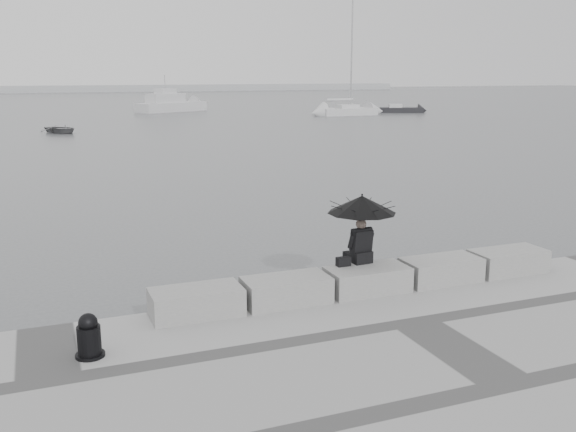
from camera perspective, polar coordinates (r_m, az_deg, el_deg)
name	(u,v)px	position (r m, az deg, el deg)	size (l,w,h in m)	color
ground	(356,308)	(13.27, 6.04, -8.17)	(360.00, 360.00, 0.00)	#4C4F52
stone_block_far_left	(196,302)	(11.48, -8.15, -7.60)	(1.60, 0.80, 0.50)	gray
stone_block_left	(286,290)	(11.96, -0.16, -6.64)	(1.60, 0.80, 0.50)	gray
stone_block_centre	(367,280)	(12.64, 7.07, -5.65)	(1.60, 0.80, 0.50)	gray
stone_block_right	(441,270)	(13.51, 13.44, -4.70)	(1.60, 0.80, 0.50)	gray
stone_block_far_right	(508,261)	(14.53, 18.96, -3.83)	(1.60, 0.80, 0.50)	gray
seated_person	(362,211)	(12.64, 6.59, 0.43)	(1.36, 1.36, 1.39)	black
bag	(343,262)	(12.60, 4.94, -4.06)	(0.27, 0.15, 0.17)	black
mooring_bollard	(89,339)	(10.24, -17.26, -10.37)	(0.44, 0.44, 0.69)	black
distant_landmass	(20,89)	(165.53, -22.76, 10.37)	(180.00, 8.00, 2.80)	#A0A3A5
sailboat_right	(347,110)	(73.10, 5.29, 9.33)	(6.77, 2.84, 12.90)	#B9B9BB
motor_cruiser	(172,104)	(81.04, -10.31, 9.75)	(9.31, 6.63, 4.50)	#B9B9BB
small_motorboat	(401,110)	(78.87, 10.05, 9.27)	(5.25, 3.46, 1.10)	black
dinghy	(61,129)	(54.21, -19.52, 7.27)	(3.46, 1.46, 0.59)	slate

